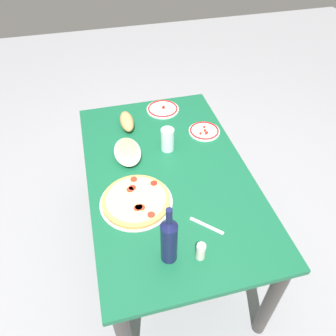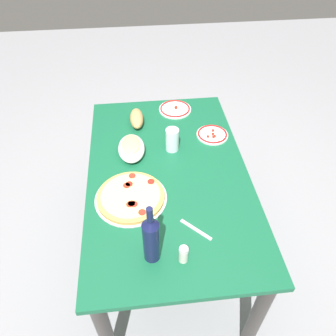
{
  "view_description": "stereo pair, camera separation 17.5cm",
  "coord_description": "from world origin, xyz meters",
  "px_view_note": "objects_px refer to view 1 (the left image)",
  "views": [
    {
      "loc": [
        1.22,
        -0.31,
        1.98
      ],
      "look_at": [
        0.0,
        0.0,
        0.76
      ],
      "focal_mm": 35.22,
      "sensor_mm": 36.0,
      "label": 1
    },
    {
      "loc": [
        1.25,
        -0.14,
        1.98
      ],
      "look_at": [
        0.0,
        0.0,
        0.76
      ],
      "focal_mm": 35.22,
      "sensor_mm": 36.0,
      "label": 2
    }
  ],
  "objects_px": {
    "side_plate_near": "(163,109)",
    "spice_shaker": "(201,251)",
    "bread_loaf": "(127,121)",
    "side_plate_far": "(204,131)",
    "pepperoni_pizza": "(136,200)",
    "wine_bottle": "(169,240)",
    "baked_pasta_dish": "(127,151)",
    "dining_table": "(168,186)",
    "water_glass": "(167,140)"
  },
  "relations": [
    {
      "from": "wine_bottle",
      "to": "water_glass",
      "type": "relative_size",
      "value": 2.31
    },
    {
      "from": "baked_pasta_dish",
      "to": "water_glass",
      "type": "bearing_deg",
      "value": 92.19
    },
    {
      "from": "dining_table",
      "to": "side_plate_far",
      "type": "bearing_deg",
      "value": 133.17
    },
    {
      "from": "dining_table",
      "to": "side_plate_far",
      "type": "xyz_separation_m",
      "value": [
        -0.28,
        0.3,
        0.12
      ]
    },
    {
      "from": "bread_loaf",
      "to": "spice_shaker",
      "type": "bearing_deg",
      "value": 8.77
    },
    {
      "from": "pepperoni_pizza",
      "to": "spice_shaker",
      "type": "bearing_deg",
      "value": 29.85
    },
    {
      "from": "water_glass",
      "to": "bread_loaf",
      "type": "bearing_deg",
      "value": -144.86
    },
    {
      "from": "baked_pasta_dish",
      "to": "water_glass",
      "type": "distance_m",
      "value": 0.23
    },
    {
      "from": "wine_bottle",
      "to": "spice_shaker",
      "type": "distance_m",
      "value": 0.16
    },
    {
      "from": "spice_shaker",
      "to": "pepperoni_pizza",
      "type": "bearing_deg",
      "value": -150.15
    },
    {
      "from": "wine_bottle",
      "to": "bread_loaf",
      "type": "relative_size",
      "value": 1.62
    },
    {
      "from": "baked_pasta_dish",
      "to": "side_plate_far",
      "type": "bearing_deg",
      "value": 102.18
    },
    {
      "from": "water_glass",
      "to": "bread_loaf",
      "type": "height_order",
      "value": "water_glass"
    },
    {
      "from": "side_plate_near",
      "to": "spice_shaker",
      "type": "xyz_separation_m",
      "value": [
        1.11,
        -0.11,
        0.03
      ]
    },
    {
      "from": "pepperoni_pizza",
      "to": "water_glass",
      "type": "xyz_separation_m",
      "value": [
        -0.35,
        0.25,
        0.05
      ]
    },
    {
      "from": "dining_table",
      "to": "water_glass",
      "type": "height_order",
      "value": "water_glass"
    },
    {
      "from": "wine_bottle",
      "to": "spice_shaker",
      "type": "xyz_separation_m",
      "value": [
        0.03,
        0.13,
        -0.09
      ]
    },
    {
      "from": "dining_table",
      "to": "side_plate_near",
      "type": "xyz_separation_m",
      "value": [
        -0.58,
        0.11,
        0.12
      ]
    },
    {
      "from": "pepperoni_pizza",
      "to": "water_glass",
      "type": "distance_m",
      "value": 0.43
    },
    {
      "from": "water_glass",
      "to": "bread_loaf",
      "type": "xyz_separation_m",
      "value": [
        -0.27,
        -0.19,
        -0.03
      ]
    },
    {
      "from": "pepperoni_pizza",
      "to": "side_plate_near",
      "type": "relative_size",
      "value": 1.68
    },
    {
      "from": "wine_bottle",
      "to": "water_glass",
      "type": "height_order",
      "value": "wine_bottle"
    },
    {
      "from": "dining_table",
      "to": "bread_loaf",
      "type": "relative_size",
      "value": 7.19
    },
    {
      "from": "water_glass",
      "to": "spice_shaker",
      "type": "xyz_separation_m",
      "value": [
        0.72,
        -0.04,
        -0.03
      ]
    },
    {
      "from": "baked_pasta_dish",
      "to": "wine_bottle",
      "type": "xyz_separation_m",
      "value": [
        0.68,
        0.07,
        0.09
      ]
    },
    {
      "from": "pepperoni_pizza",
      "to": "wine_bottle",
      "type": "bearing_deg",
      "value": 13.58
    },
    {
      "from": "spice_shaker",
      "to": "side_plate_far",
      "type": "bearing_deg",
      "value": 160.04
    },
    {
      "from": "wine_bottle",
      "to": "spice_shaker",
      "type": "height_order",
      "value": "wine_bottle"
    },
    {
      "from": "dining_table",
      "to": "spice_shaker",
      "type": "bearing_deg",
      "value": 0.63
    },
    {
      "from": "baked_pasta_dish",
      "to": "spice_shaker",
      "type": "xyz_separation_m",
      "value": [
        0.71,
        0.19,
        0.0
      ]
    },
    {
      "from": "water_glass",
      "to": "side_plate_far",
      "type": "relative_size",
      "value": 0.73
    },
    {
      "from": "dining_table",
      "to": "bread_loaf",
      "type": "distance_m",
      "value": 0.5
    },
    {
      "from": "wine_bottle",
      "to": "pepperoni_pizza",
      "type": "bearing_deg",
      "value": -166.42
    },
    {
      "from": "pepperoni_pizza",
      "to": "baked_pasta_dish",
      "type": "height_order",
      "value": "baked_pasta_dish"
    },
    {
      "from": "dining_table",
      "to": "pepperoni_pizza",
      "type": "distance_m",
      "value": 0.29
    },
    {
      "from": "dining_table",
      "to": "side_plate_near",
      "type": "relative_size",
      "value": 6.62
    },
    {
      "from": "pepperoni_pizza",
      "to": "spice_shaker",
      "type": "height_order",
      "value": "spice_shaker"
    },
    {
      "from": "side_plate_near",
      "to": "bread_loaf",
      "type": "relative_size",
      "value": 1.08
    },
    {
      "from": "bread_loaf",
      "to": "side_plate_far",
      "type": "bearing_deg",
      "value": 68.71
    },
    {
      "from": "bread_loaf",
      "to": "dining_table",
      "type": "bearing_deg",
      "value": 17.78
    },
    {
      "from": "baked_pasta_dish",
      "to": "side_plate_near",
      "type": "xyz_separation_m",
      "value": [
        -0.4,
        0.3,
        -0.03
      ]
    },
    {
      "from": "pepperoni_pizza",
      "to": "wine_bottle",
      "type": "relative_size",
      "value": 1.12
    },
    {
      "from": "dining_table",
      "to": "bread_loaf",
      "type": "height_order",
      "value": "bread_loaf"
    },
    {
      "from": "baked_pasta_dish",
      "to": "spice_shaker",
      "type": "relative_size",
      "value": 2.76
    },
    {
      "from": "side_plate_far",
      "to": "spice_shaker",
      "type": "xyz_separation_m",
      "value": [
        0.81,
        -0.3,
        0.03
      ]
    },
    {
      "from": "dining_table",
      "to": "side_plate_far",
      "type": "height_order",
      "value": "side_plate_far"
    },
    {
      "from": "wine_bottle",
      "to": "side_plate_near",
      "type": "xyz_separation_m",
      "value": [
        -1.08,
        0.23,
        -0.12
      ]
    },
    {
      "from": "dining_table",
      "to": "bread_loaf",
      "type": "bearing_deg",
      "value": -162.22
    },
    {
      "from": "water_glass",
      "to": "side_plate_near",
      "type": "relative_size",
      "value": 0.65
    },
    {
      "from": "dining_table",
      "to": "pepperoni_pizza",
      "type": "bearing_deg",
      "value": -50.59
    }
  ]
}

